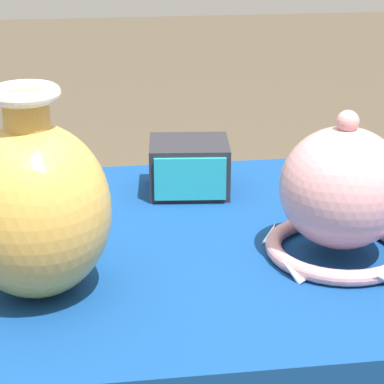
% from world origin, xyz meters
% --- Properties ---
extents(display_table, '(1.32, 0.66, 0.73)m').
position_xyz_m(display_table, '(0.00, -0.02, 0.65)').
color(display_table, olive).
rests_on(display_table, ground_plane).
extents(vase_tall_bulbous, '(0.19, 0.19, 0.27)m').
position_xyz_m(vase_tall_bulbous, '(-0.13, -0.13, 0.85)').
color(vase_tall_bulbous, gold).
rests_on(vase_tall_bulbous, display_table).
extents(vase_dome_bell, '(0.21, 0.22, 0.21)m').
position_xyz_m(vase_dome_bell, '(0.28, -0.08, 0.82)').
color(vase_dome_bell, '#D19399').
rests_on(vase_dome_bell, display_table).
extents(mosaic_tile_box, '(0.14, 0.13, 0.09)m').
position_xyz_m(mosaic_tile_box, '(0.11, 0.19, 0.78)').
color(mosaic_tile_box, '#232328').
rests_on(mosaic_tile_box, display_table).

